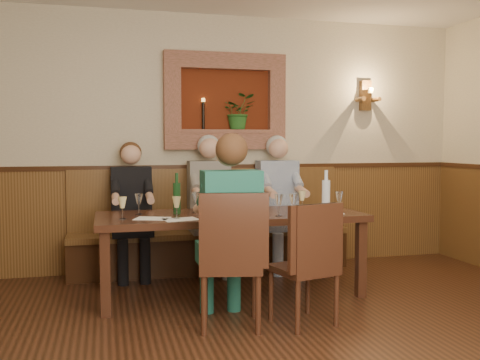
{
  "coord_description": "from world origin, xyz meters",
  "views": [
    {
      "loc": [
        -1.11,
        -2.86,
        1.39
      ],
      "look_at": [
        0.1,
        1.9,
        1.05
      ],
      "focal_mm": 40.0,
      "sensor_mm": 36.0,
      "label": 1
    }
  ],
  "objects_px": {
    "person_chair_front": "(229,246)",
    "wine_bottle_green_b": "(177,197)",
    "bench": "(211,241)",
    "wine_bottle_green_a": "(257,196)",
    "dining_table": "(231,221)",
    "chair_near_right": "(305,289)",
    "chair_near_left": "(230,288)",
    "person_bench_mid": "(211,216)",
    "water_bottle": "(326,196)",
    "person_bench_right": "(280,214)",
    "spittoon_bucket": "(232,200)",
    "person_bench_left": "(132,222)"
  },
  "relations": [
    {
      "from": "spittoon_bucket",
      "to": "wine_bottle_green_b",
      "type": "height_order",
      "value": "wine_bottle_green_b"
    },
    {
      "from": "dining_table",
      "to": "wine_bottle_green_a",
      "type": "bearing_deg",
      "value": -19.86
    },
    {
      "from": "bench",
      "to": "wine_bottle_green_a",
      "type": "relative_size",
      "value": 7.73
    },
    {
      "from": "person_bench_right",
      "to": "spittoon_bucket",
      "type": "relative_size",
      "value": 5.67
    },
    {
      "from": "chair_near_right",
      "to": "water_bottle",
      "type": "distance_m",
      "value": 1.05
    },
    {
      "from": "bench",
      "to": "person_bench_mid",
      "type": "bearing_deg",
      "value": -101.6
    },
    {
      "from": "dining_table",
      "to": "chair_near_right",
      "type": "bearing_deg",
      "value": -68.81
    },
    {
      "from": "chair_near_right",
      "to": "wine_bottle_green_b",
      "type": "height_order",
      "value": "wine_bottle_green_b"
    },
    {
      "from": "person_bench_mid",
      "to": "person_bench_right",
      "type": "relative_size",
      "value": 1.0
    },
    {
      "from": "spittoon_bucket",
      "to": "person_chair_front",
      "type": "bearing_deg",
      "value": -105.49
    },
    {
      "from": "spittoon_bucket",
      "to": "water_bottle",
      "type": "height_order",
      "value": "water_bottle"
    },
    {
      "from": "person_chair_front",
      "to": "wine_bottle_green_a",
      "type": "xyz_separation_m",
      "value": [
        0.43,
        0.69,
        0.3
      ]
    },
    {
      "from": "person_bench_left",
      "to": "water_bottle",
      "type": "distance_m",
      "value": 2.02
    },
    {
      "from": "dining_table",
      "to": "bench",
      "type": "height_order",
      "value": "bench"
    },
    {
      "from": "wine_bottle_green_a",
      "to": "bench",
      "type": "bearing_deg",
      "value": 102.47
    },
    {
      "from": "person_chair_front",
      "to": "spittoon_bucket",
      "type": "distance_m",
      "value": 0.81
    },
    {
      "from": "bench",
      "to": "wine_bottle_green_b",
      "type": "height_order",
      "value": "wine_bottle_green_b"
    },
    {
      "from": "chair_near_left",
      "to": "chair_near_right",
      "type": "distance_m",
      "value": 0.57
    },
    {
      "from": "person_bench_mid",
      "to": "wine_bottle_green_a",
      "type": "bearing_deg",
      "value": -74.83
    },
    {
      "from": "dining_table",
      "to": "person_bench_right",
      "type": "relative_size",
      "value": 1.63
    },
    {
      "from": "person_chair_front",
      "to": "water_bottle",
      "type": "relative_size",
      "value": 3.7
    },
    {
      "from": "chair_near_right",
      "to": "wine_bottle_green_a",
      "type": "distance_m",
      "value": 1.07
    },
    {
      "from": "chair_near_right",
      "to": "person_chair_front",
      "type": "distance_m",
      "value": 0.67
    },
    {
      "from": "person_chair_front",
      "to": "chair_near_left",
      "type": "bearing_deg",
      "value": -93.16
    },
    {
      "from": "bench",
      "to": "person_bench_mid",
      "type": "distance_m",
      "value": 0.31
    },
    {
      "from": "dining_table",
      "to": "person_bench_left",
      "type": "distance_m",
      "value": 1.19
    },
    {
      "from": "person_bench_left",
      "to": "bench",
      "type": "bearing_deg",
      "value": 7.09
    },
    {
      "from": "bench",
      "to": "water_bottle",
      "type": "xyz_separation_m",
      "value": [
        0.83,
        -1.19,
        0.59
      ]
    },
    {
      "from": "dining_table",
      "to": "person_bench_mid",
      "type": "height_order",
      "value": "person_bench_mid"
    },
    {
      "from": "chair_near_right",
      "to": "person_bench_left",
      "type": "bearing_deg",
      "value": 109.13
    },
    {
      "from": "wine_bottle_green_b",
      "to": "dining_table",
      "type": "bearing_deg",
      "value": -11.46
    },
    {
      "from": "water_bottle",
      "to": "wine_bottle_green_b",
      "type": "bearing_deg",
      "value": 165.45
    },
    {
      "from": "person_bench_mid",
      "to": "chair_near_right",
      "type": "bearing_deg",
      "value": -77.75
    },
    {
      "from": "spittoon_bucket",
      "to": "bench",
      "type": "bearing_deg",
      "value": 90.11
    },
    {
      "from": "chair_near_right",
      "to": "wine_bottle_green_b",
      "type": "relative_size",
      "value": 2.55
    },
    {
      "from": "dining_table",
      "to": "water_bottle",
      "type": "bearing_deg",
      "value": -16.29
    },
    {
      "from": "person_bench_right",
      "to": "wine_bottle_green_b",
      "type": "bearing_deg",
      "value": -148.98
    },
    {
      "from": "person_bench_right",
      "to": "person_chair_front",
      "type": "xyz_separation_m",
      "value": [
        -0.95,
        -1.61,
        -0.01
      ]
    },
    {
      "from": "person_bench_mid",
      "to": "bench",
      "type": "bearing_deg",
      "value": 78.4
    },
    {
      "from": "dining_table",
      "to": "spittoon_bucket",
      "type": "distance_m",
      "value": 0.21
    },
    {
      "from": "person_chair_front",
      "to": "wine_bottle_green_b",
      "type": "relative_size",
      "value": 3.95
    },
    {
      "from": "chair_near_left",
      "to": "wine_bottle_green_b",
      "type": "xyz_separation_m",
      "value": [
        -0.27,
        0.95,
        0.6
      ]
    },
    {
      "from": "chair_near_left",
      "to": "person_bench_right",
      "type": "xyz_separation_m",
      "value": [
        0.95,
        1.69,
        0.31
      ]
    },
    {
      "from": "bench",
      "to": "spittoon_bucket",
      "type": "bearing_deg",
      "value": -89.89
    },
    {
      "from": "person_bench_mid",
      "to": "wine_bottle_green_b",
      "type": "xyz_separation_m",
      "value": [
        -0.46,
        -0.74,
        0.29
      ]
    },
    {
      "from": "chair_near_right",
      "to": "person_chair_front",
      "type": "bearing_deg",
      "value": 149.23
    },
    {
      "from": "dining_table",
      "to": "wine_bottle_green_a",
      "type": "distance_m",
      "value": 0.34
    },
    {
      "from": "person_bench_left",
      "to": "person_bench_right",
      "type": "relative_size",
      "value": 0.95
    },
    {
      "from": "bench",
      "to": "water_bottle",
      "type": "distance_m",
      "value": 1.56
    },
    {
      "from": "person_bench_left",
      "to": "person_chair_front",
      "type": "height_order",
      "value": "person_chair_front"
    }
  ]
}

